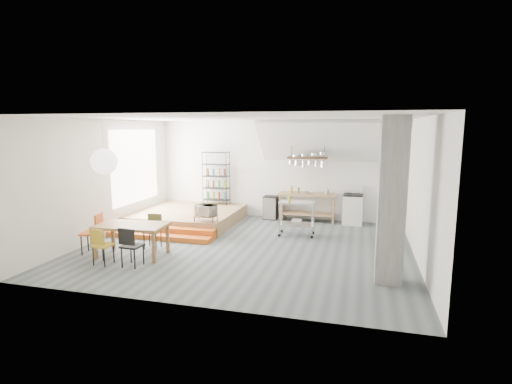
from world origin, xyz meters
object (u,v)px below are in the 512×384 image
(stove, at_px, (353,209))
(mini_fridge, at_px, (271,207))
(rolling_cart, at_px, (297,214))
(dining_table, at_px, (132,228))

(stove, height_order, mini_fridge, stove)
(stove, bearing_deg, rolling_cart, -129.31)
(rolling_cart, relative_size, mini_fridge, 1.32)
(rolling_cart, xyz_separation_m, mini_fridge, (-1.15, 1.83, -0.24))
(stove, distance_m, rolling_cart, 2.31)
(dining_table, xyz_separation_m, rolling_cart, (3.42, 2.76, -0.06))
(dining_table, height_order, mini_fridge, mini_fridge)
(stove, relative_size, rolling_cart, 1.18)
(dining_table, relative_size, rolling_cart, 1.65)
(mini_fridge, bearing_deg, dining_table, -116.29)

